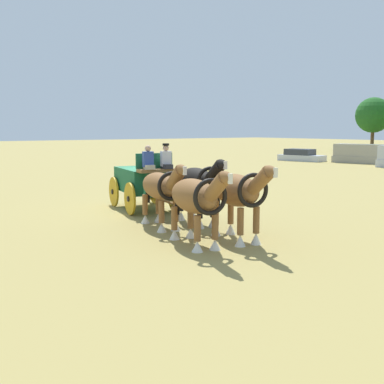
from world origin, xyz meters
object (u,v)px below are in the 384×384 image
(draft_horse_rear_near, at_px, (198,183))
(draft_horse_rear_off, at_px, (161,188))
(draft_horse_lead_off, at_px, (196,198))
(show_wagon, at_px, (144,181))
(parked_vehicle_a, at_px, (301,156))
(parked_vehicle_b, at_px, (361,154))
(draft_horse_lead_near, at_px, (238,193))

(draft_horse_rear_near, height_order, draft_horse_rear_off, draft_horse_rear_near)
(draft_horse_rear_off, height_order, draft_horse_lead_off, draft_horse_lead_off)
(show_wagon, distance_m, parked_vehicle_a, 31.19)
(draft_horse_rear_near, relative_size, draft_horse_lead_off, 0.99)
(parked_vehicle_b, bearing_deg, show_wagon, -70.01)
(draft_horse_rear_near, distance_m, draft_horse_rear_off, 1.30)
(parked_vehicle_b, bearing_deg, draft_horse_rear_near, -64.04)
(draft_horse_lead_near, xyz_separation_m, draft_horse_lead_off, (-0.25, -1.28, -0.07))
(show_wagon, bearing_deg, draft_horse_rear_near, -0.66)
(draft_horse_lead_off, bearing_deg, show_wagon, 162.85)
(draft_horse_rear_near, bearing_deg, draft_horse_lead_near, -11.08)
(show_wagon, distance_m, draft_horse_rear_near, 3.60)
(draft_horse_lead_near, height_order, parked_vehicle_a, draft_horse_lead_near)
(parked_vehicle_a, bearing_deg, draft_horse_rear_near, -54.21)
(draft_horse_lead_off, bearing_deg, draft_horse_rear_off, 168.92)
(draft_horse_lead_near, height_order, draft_horse_lead_off, draft_horse_lead_near)
(parked_vehicle_a, height_order, parked_vehicle_b, parked_vehicle_b)
(draft_horse_lead_off, distance_m, parked_vehicle_a, 35.98)
(draft_horse_rear_near, relative_size, parked_vehicle_b, 0.62)
(draft_horse_lead_near, bearing_deg, parked_vehicle_a, 128.67)
(show_wagon, height_order, parked_vehicle_a, show_wagon)
(parked_vehicle_b, bearing_deg, draft_horse_lead_near, -60.55)
(show_wagon, distance_m, parked_vehicle_b, 30.87)
(show_wagon, height_order, parked_vehicle_b, show_wagon)
(show_wagon, bearing_deg, draft_horse_rear_off, -21.51)
(draft_horse_rear_off, xyz_separation_m, draft_horse_lead_off, (2.54, -0.50, 0.02))
(show_wagon, relative_size, draft_horse_rear_off, 1.79)
(show_wagon, xyz_separation_m, draft_horse_lead_near, (6.13, -0.54, 0.24))
(draft_horse_lead_near, bearing_deg, show_wagon, 174.98)
(draft_horse_rear_off, relative_size, parked_vehicle_b, 0.63)
(draft_horse_lead_off, bearing_deg, draft_horse_lead_near, 78.80)
(parked_vehicle_a, relative_size, parked_vehicle_b, 0.92)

